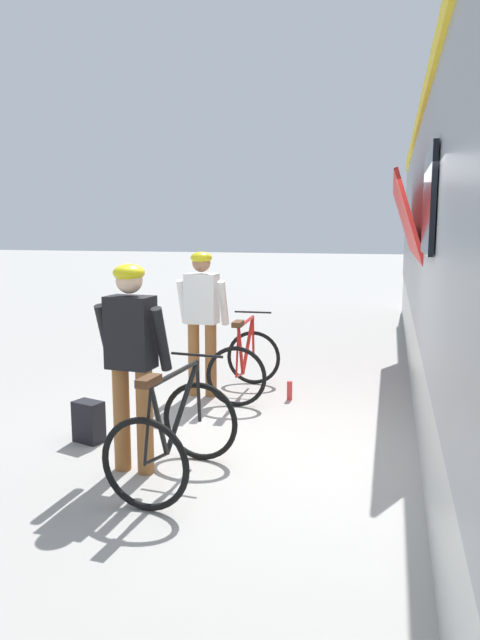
{
  "coord_description": "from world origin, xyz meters",
  "views": [
    {
      "loc": [
        0.93,
        -5.18,
        2.07
      ],
      "look_at": [
        -0.64,
        1.04,
        1.05
      ],
      "focal_mm": 33.49,
      "sensor_mm": 36.0,
      "label": 1
    }
  ],
  "objects_px": {
    "bicycle_near_black": "(175,435)",
    "bicycle_far_red": "(245,363)",
    "cyclist_far_in_white": "(202,311)",
    "water_bottle_near_the_bikes": "(290,391)",
    "cyclist_near_in_dark": "(131,350)",
    "backpack_on_platform": "(89,422)"
  },
  "relations": [
    {
      "from": "cyclist_far_in_white",
      "to": "backpack_on_platform",
      "type": "relative_size",
      "value": 4.4
    },
    {
      "from": "bicycle_far_red",
      "to": "water_bottle_near_the_bikes",
      "type": "relative_size",
      "value": 4.81
    },
    {
      "from": "backpack_on_platform",
      "to": "water_bottle_near_the_bikes",
      "type": "height_order",
      "value": "backpack_on_platform"
    },
    {
      "from": "cyclist_near_in_dark",
      "to": "backpack_on_platform",
      "type": "bearing_deg",
      "value": 143.11
    },
    {
      "from": "cyclist_near_in_dark",
      "to": "bicycle_near_black",
      "type": "distance_m",
      "value": 0.79
    },
    {
      "from": "cyclist_near_in_dark",
      "to": "bicycle_near_black",
      "type": "bearing_deg",
      "value": -18.92
    },
    {
      "from": "bicycle_near_black",
      "to": "bicycle_far_red",
      "type": "xyz_separation_m",
      "value": [
        -0.05,
        2.63,
        0.0
      ]
    },
    {
      "from": "bicycle_far_red",
      "to": "backpack_on_platform",
      "type": "height_order",
      "value": "bicycle_far_red"
    },
    {
      "from": "bicycle_far_red",
      "to": "cyclist_far_in_white",
      "type": "bearing_deg",
      "value": -163.32
    },
    {
      "from": "cyclist_far_in_white",
      "to": "water_bottle_near_the_bikes",
      "type": "bearing_deg",
      "value": 3.32
    },
    {
      "from": "bicycle_near_black",
      "to": "bicycle_far_red",
      "type": "relative_size",
      "value": 1.04
    },
    {
      "from": "cyclist_far_in_white",
      "to": "bicycle_near_black",
      "type": "height_order",
      "value": "cyclist_far_in_white"
    },
    {
      "from": "cyclist_near_in_dark",
      "to": "bicycle_far_red",
      "type": "relative_size",
      "value": 1.62
    },
    {
      "from": "bicycle_near_black",
      "to": "backpack_on_platform",
      "type": "xyz_separation_m",
      "value": [
        -1.13,
        0.68,
        -0.2
      ]
    },
    {
      "from": "bicycle_near_black",
      "to": "cyclist_far_in_white",
      "type": "bearing_deg",
      "value": 102.65
    },
    {
      "from": "cyclist_near_in_dark",
      "to": "bicycle_far_red",
      "type": "bearing_deg",
      "value": 81.59
    },
    {
      "from": "bicycle_far_red",
      "to": "backpack_on_platform",
      "type": "relative_size",
      "value": 2.73
    },
    {
      "from": "bicycle_near_black",
      "to": "bicycle_far_red",
      "type": "bearing_deg",
      "value": 91.15
    },
    {
      "from": "bicycle_far_red",
      "to": "backpack_on_platform",
      "type": "distance_m",
      "value": 2.24
    },
    {
      "from": "cyclist_far_in_white",
      "to": "bicycle_far_red",
      "type": "height_order",
      "value": "cyclist_far_in_white"
    },
    {
      "from": "cyclist_near_in_dark",
      "to": "bicycle_far_red",
      "type": "height_order",
      "value": "cyclist_near_in_dark"
    },
    {
      "from": "cyclist_near_in_dark",
      "to": "water_bottle_near_the_bikes",
      "type": "xyz_separation_m",
      "value": [
        0.94,
        2.4,
        -0.94
      ]
    }
  ]
}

